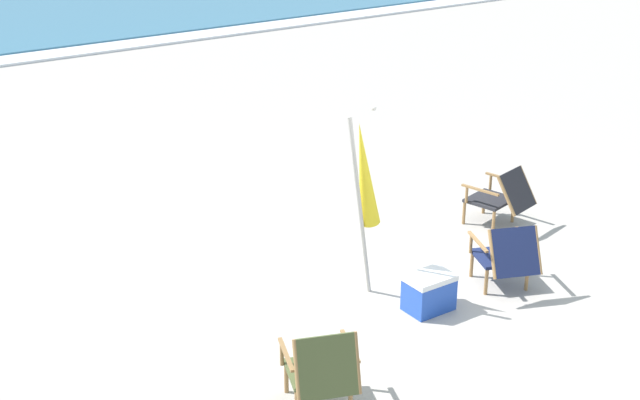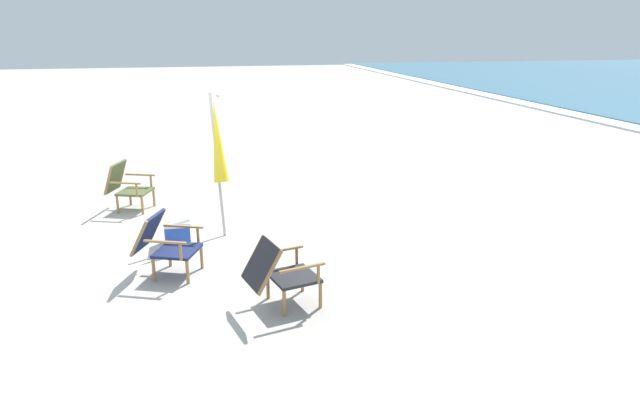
{
  "view_description": "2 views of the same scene",
  "coord_description": "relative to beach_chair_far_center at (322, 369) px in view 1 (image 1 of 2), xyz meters",
  "views": [
    {
      "loc": [
        -5.66,
        -6.5,
        4.59
      ],
      "look_at": [
        -0.18,
        1.53,
        0.6
      ],
      "focal_mm": 50.0,
      "sensor_mm": 36.0,
      "label": 1
    },
    {
      "loc": [
        7.7,
        -0.11,
        2.96
      ],
      "look_at": [
        0.19,
        1.6,
        0.63
      ],
      "focal_mm": 32.0,
      "sensor_mm": 36.0,
      "label": 2
    }
  ],
  "objects": [
    {
      "name": "beach_chair_front_right",
      "position": [
        4.07,
        1.97,
        -0.01
      ],
      "size": [
        0.74,
        0.89,
        0.77
      ],
      "color": "#28282D",
      "rests_on": "ground"
    },
    {
      "name": "ground_plane",
      "position": [
        2.05,
        1.24,
        -0.43
      ],
      "size": [
        80.0,
        80.0,
        0.0
      ],
      "primitive_type": "plane",
      "color": "#B2AAA0"
    },
    {
      "name": "surf_band",
      "position": [
        2.05,
        14.51,
        -0.4
      ],
      "size": [
        80.0,
        1.1,
        0.06
      ],
      "primitive_type": "cube",
      "color": "white",
      "rests_on": "ground"
    },
    {
      "name": "umbrella_furled_yellow",
      "position": [
        1.54,
        1.49,
        0.94
      ],
      "size": [
        0.51,
        0.32,
        2.1
      ],
      "color": "#B7B2A8",
      "rests_on": "ground"
    },
    {
      "name": "cooler_box",
      "position": [
        1.93,
        0.85,
        -0.23
      ],
      "size": [
        0.49,
        0.35,
        0.4
      ],
      "color": "blue",
      "rests_on": "ground"
    },
    {
      "name": "beach_chair_front_left",
      "position": [
        2.89,
        0.71,
        -0.01
      ],
      "size": [
        0.81,
        0.91,
        0.79
      ],
      "color": "#19234C",
      "rests_on": "ground"
    },
    {
      "name": "beach_chair_far_center",
      "position": [
        0.0,
        0.0,
        0.0
      ],
      "size": [
        0.77,
        0.83,
        0.82
      ],
      "color": "#515B33",
      "rests_on": "ground"
    }
  ]
}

